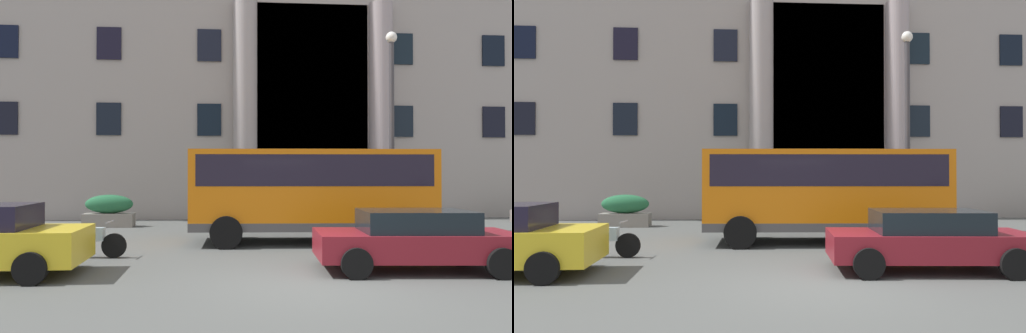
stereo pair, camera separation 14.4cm
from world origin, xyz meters
TOP-DOWN VIEW (x-y plane):
  - ground_plane at (0.00, 0.00)m, footprint 80.00×64.00m
  - office_building_facade at (0.01, 17.47)m, footprint 38.59×9.79m
  - orange_minibus at (0.96, 5.50)m, footprint 7.10×2.84m
  - bus_stop_sign at (5.47, 7.30)m, footprint 0.44×0.08m
  - hedge_planter_far_east at (-5.99, 10.28)m, footprint 1.89×0.74m
  - hedge_planter_entrance_left at (-1.29, 10.48)m, footprint 1.69×0.98m
  - white_taxi_kerbside at (2.42, 1.22)m, footprint 4.29×2.15m
  - scooter_by_planter at (-5.01, 3.33)m, footprint 1.96×0.55m
  - lamppost_plaza_centre at (4.38, 8.06)m, footprint 0.40×0.40m

SIDE VIEW (x-z plane):
  - ground_plane at x=0.00m, z-range -0.12..0.00m
  - scooter_by_planter at x=-5.01m, z-range 0.01..0.90m
  - hedge_planter_far_east at x=-5.99m, z-range -0.02..1.22m
  - white_taxi_kerbside at x=2.42m, z-range 0.03..1.31m
  - hedge_planter_entrance_left at x=-1.29m, z-range -0.03..1.59m
  - bus_stop_sign at x=5.47m, z-range 0.30..2.72m
  - orange_minibus at x=0.96m, z-range 0.27..3.01m
  - lamppost_plaza_centre at x=4.38m, z-range 0.61..7.74m
  - office_building_facade at x=0.01m, z-range -0.01..20.24m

